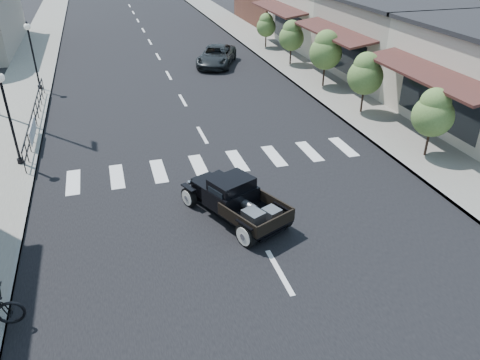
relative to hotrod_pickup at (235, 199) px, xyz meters
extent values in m
plane|color=black|center=(0.41, -0.03, -0.70)|extent=(120.00, 120.00, 0.00)
cube|color=black|center=(0.41, 14.97, -0.69)|extent=(14.00, 80.00, 0.02)
cube|color=gray|center=(-8.09, 14.97, -0.63)|extent=(3.00, 80.00, 0.15)
cube|color=gray|center=(8.91, 14.97, -0.63)|extent=(3.00, 80.00, 0.15)
cube|color=#A19687|center=(15.41, 12.97, 1.55)|extent=(10.00, 9.00, 4.50)
cube|color=beige|center=(15.41, 21.97, 1.55)|extent=(10.00, 9.00, 4.50)
imported|color=black|center=(3.94, 18.48, -0.06)|extent=(3.85, 5.07, 1.28)
camera|label=1|loc=(-3.51, -12.46, 7.82)|focal=35.00mm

